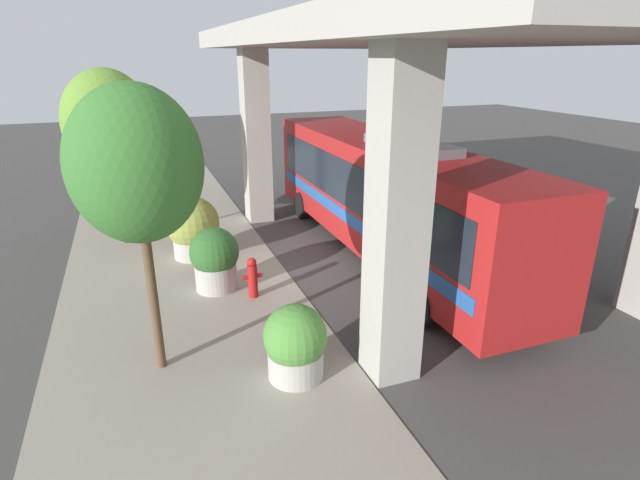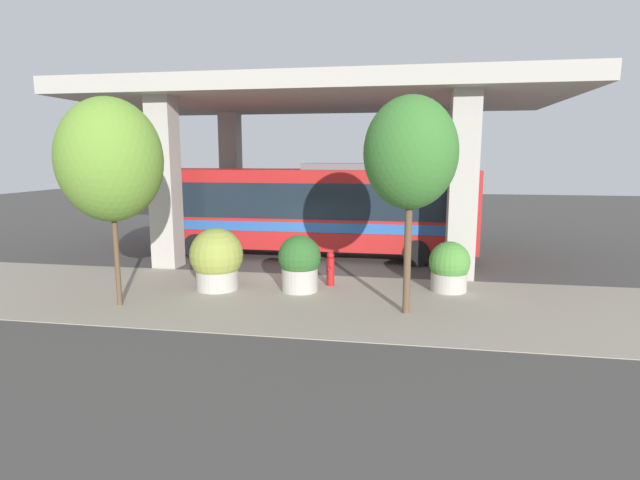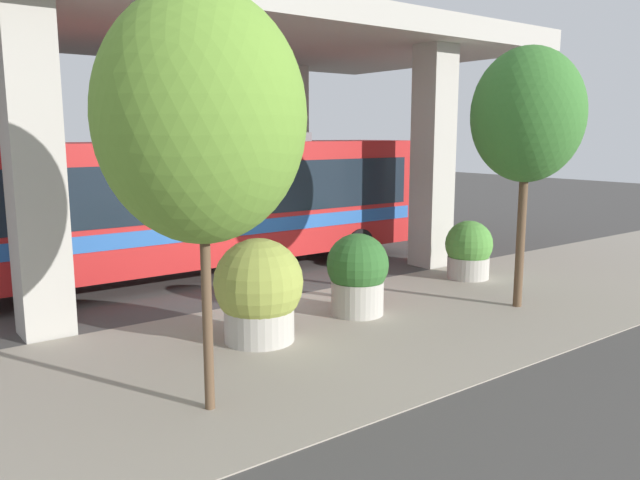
# 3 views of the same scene
# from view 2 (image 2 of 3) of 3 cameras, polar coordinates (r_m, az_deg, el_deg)

# --- Properties ---
(ground_plane) EXTENTS (80.00, 80.00, 0.00)m
(ground_plane) POSITION_cam_2_polar(r_m,az_deg,el_deg) (17.24, -1.87, -4.02)
(ground_plane) COLOR #474442
(ground_plane) RESTS_ON ground
(sidewalk_strip) EXTENTS (6.00, 40.00, 0.02)m
(sidewalk_strip) POSITION_cam_2_polar(r_m,az_deg,el_deg) (14.42, -4.29, -6.73)
(sidewalk_strip) COLOR gray
(sidewalk_strip) RESTS_ON ground
(overpass) EXTENTS (9.40, 18.45, 6.75)m
(overpass) POSITION_cam_2_polar(r_m,az_deg,el_deg) (20.78, 0.34, 14.68)
(overpass) COLOR #ADA89E
(overpass) RESTS_ON ground
(bus) EXTENTS (2.61, 12.81, 3.77)m
(bus) POSITION_cam_2_polar(r_m,az_deg,el_deg) (20.10, -0.93, 3.83)
(bus) COLOR #B21E1E
(bus) RESTS_ON ground
(fire_hydrant) EXTENTS (0.52, 0.25, 1.10)m
(fire_hydrant) POSITION_cam_2_polar(r_m,az_deg,el_deg) (15.71, 1.20, -3.29)
(fire_hydrant) COLOR #B21919
(fire_hydrant) RESTS_ON ground
(planter_front) EXTENTS (1.29, 1.29, 1.72)m
(planter_front) POSITION_cam_2_polar(r_m,az_deg,el_deg) (15.02, -2.34, -2.66)
(planter_front) COLOR #ADA89E
(planter_front) RESTS_ON ground
(planter_middle) EXTENTS (1.62, 1.62, 1.91)m
(planter_middle) POSITION_cam_2_polar(r_m,az_deg,el_deg) (15.51, -11.72, -2.19)
(planter_middle) COLOR #ADA89E
(planter_middle) RESTS_ON ground
(planter_back) EXTENTS (1.22, 1.22, 1.53)m
(planter_back) POSITION_cam_2_polar(r_m,az_deg,el_deg) (15.54, 14.57, -3.01)
(planter_back) COLOR #ADA89E
(planter_back) RESTS_ON ground
(street_tree_near) EXTENTS (2.70, 2.70, 5.57)m
(street_tree_near) POSITION_cam_2_polar(r_m,az_deg,el_deg) (14.31, -22.86, 8.40)
(street_tree_near) COLOR brown
(street_tree_near) RESTS_ON ground
(street_tree_far) EXTENTS (2.33, 2.33, 5.53)m
(street_tree_far) POSITION_cam_2_polar(r_m,az_deg,el_deg) (12.69, 10.30, 9.70)
(street_tree_far) COLOR brown
(street_tree_far) RESTS_ON ground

